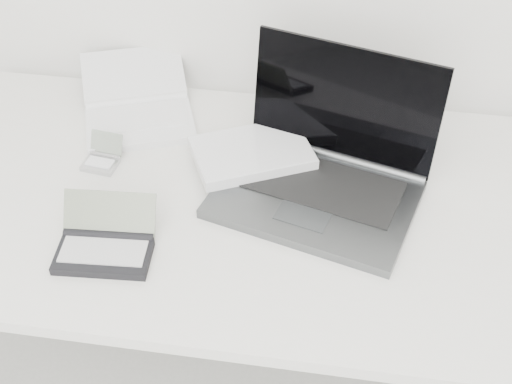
# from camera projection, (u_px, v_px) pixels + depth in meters

# --- Properties ---
(desk) EXTENTS (1.60, 0.80, 0.73)m
(desk) POSITION_uv_depth(u_px,v_px,m) (272.00, 217.00, 1.58)
(desk) COLOR white
(desk) RESTS_ON ground
(laptop_large) EXTENTS (0.56, 0.44, 0.29)m
(laptop_large) POSITION_uv_depth(u_px,v_px,m) (307.00, 167.00, 1.57)
(laptop_large) COLOR #525557
(laptop_large) RESTS_ON desk
(netbook_open_white) EXTENTS (0.36, 0.40, 0.08)m
(netbook_open_white) POSITION_uv_depth(u_px,v_px,m) (138.00, 109.00, 1.77)
(netbook_open_white) COLOR white
(netbook_open_white) RESTS_ON desk
(pda_silver) EXTENTS (0.09, 0.10, 0.06)m
(pda_silver) POSITION_uv_depth(u_px,v_px,m) (102.00, 158.00, 1.64)
(pda_silver) COLOR silver
(pda_silver) RESTS_ON desk
(palmtop_charcoal) EXTENTS (0.20, 0.17, 0.09)m
(palmtop_charcoal) POSITION_uv_depth(u_px,v_px,m) (105.00, 245.00, 1.43)
(palmtop_charcoal) COLOR black
(palmtop_charcoal) RESTS_ON desk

